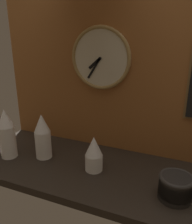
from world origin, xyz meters
name	(u,v)px	position (x,y,z in m)	size (l,w,h in m)	color
ground_plane	(113,175)	(0.00, 0.00, -0.02)	(1.60, 0.56, 0.04)	black
wall_tiled_back	(132,63)	(0.00, 0.27, 0.53)	(1.60, 0.03, 1.05)	#A3602D
cup_stack_left	(43,136)	(-0.42, -0.01, 0.13)	(0.09, 0.09, 0.26)	white
cup_stack_center	(94,154)	(-0.10, -0.02, 0.09)	(0.09, 0.09, 0.19)	white
cup_stack_far_left	(7,133)	(-0.61, -0.08, 0.14)	(0.09, 0.09, 0.29)	white
bowl_stack_right	(175,187)	(0.31, -0.09, 0.06)	(0.15, 0.15, 0.11)	black
wall_clock	(100,58)	(-0.17, 0.23, 0.55)	(0.35, 0.03, 0.35)	beige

